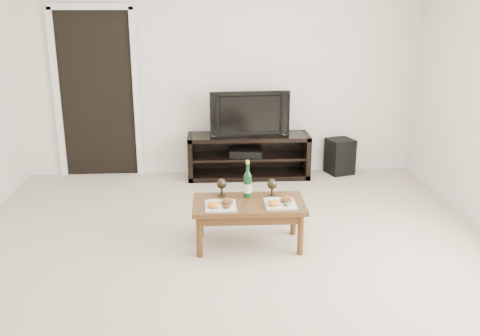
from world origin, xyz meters
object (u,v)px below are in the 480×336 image
subwoofer (340,156)px  coffee_table (249,224)px  media_console (249,156)px  television (249,113)px

subwoofer → coffee_table: bearing=-140.7°
media_console → coffee_table: 2.01m
media_console → television: television is taller
coffee_table → media_console: bearing=85.6°
subwoofer → coffee_table: subwoofer is taller
media_console → subwoofer: 1.20m
television → subwoofer: bearing=-0.2°
media_console → coffee_table: bearing=-94.4°
media_console → television: size_ratio=1.55×
media_console → coffee_table: media_console is taller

